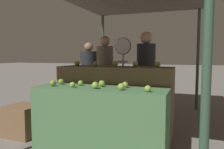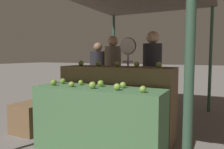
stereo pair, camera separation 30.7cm
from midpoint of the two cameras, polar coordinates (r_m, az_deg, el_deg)
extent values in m
cylinder|color=#33513D|center=(1.68, 18.82, 1.42)|extent=(0.07, 0.07, 2.40)
cylinder|color=#33513D|center=(6.07, -3.84, 4.01)|extent=(0.07, 0.07, 2.40)
cylinder|color=#33513D|center=(5.53, 20.06, 3.64)|extent=(0.07, 0.07, 2.40)
cube|color=#4C7A4C|center=(2.94, -6.33, -12.01)|extent=(1.75, 0.55, 0.88)
cube|color=brown|center=(3.44, -1.79, -7.36)|extent=(1.75, 0.55, 1.13)
sphere|color=#7AA338|center=(3.10, -17.99, -2.19)|extent=(0.08, 0.08, 0.08)
sphere|color=#8EB247|center=(2.91, -13.28, -2.64)|extent=(0.07, 0.07, 0.07)
sphere|color=#8EB247|center=(2.75, -7.63, -2.84)|extent=(0.09, 0.09, 0.09)
sphere|color=#8EB247|center=(2.61, -0.97, -3.24)|extent=(0.09, 0.09, 0.09)
sphere|color=#8EB247|center=(2.49, 5.88, -3.74)|extent=(0.08, 0.08, 0.08)
sphere|color=#7AA338|center=(3.27, -15.81, -1.82)|extent=(0.08, 0.08, 0.08)
sphere|color=#84AD3D|center=(3.09, -11.06, -2.20)|extent=(0.07, 0.07, 0.07)
sphere|color=#84AD3D|center=(2.93, -5.69, -2.38)|extent=(0.09, 0.09, 0.09)
sphere|color=#8EB247|center=(2.80, 0.32, -2.74)|extent=(0.08, 0.08, 0.08)
sphere|color=#7AA338|center=(3.65, -11.47, 2.89)|extent=(0.09, 0.09, 0.09)
sphere|color=#84AD3D|center=(3.49, -6.84, 2.82)|extent=(0.08, 0.08, 0.08)
sphere|color=#7AA338|center=(3.35, -1.74, 2.79)|extent=(0.08, 0.08, 0.08)
sphere|color=#8EB247|center=(3.25, 3.44, 2.70)|extent=(0.08, 0.08, 0.08)
sphere|color=#8EB247|center=(3.17, 9.15, 2.60)|extent=(0.08, 0.08, 0.08)
cylinder|color=#99999E|center=(4.00, 0.68, -2.93)|extent=(0.04, 0.04, 1.50)
cylinder|color=black|center=(3.96, 0.67, 7.45)|extent=(0.30, 0.01, 0.30)
cylinder|color=silver|center=(3.94, 0.59, 7.46)|extent=(0.28, 0.02, 0.28)
cylinder|color=#99999E|center=(3.94, 0.59, 4.40)|extent=(0.01, 0.01, 0.14)
cylinder|color=#99999E|center=(3.94, 0.59, 3.38)|extent=(0.20, 0.20, 0.03)
cube|color=#2D2D38|center=(4.27, 6.71, -7.12)|extent=(0.30, 0.24, 0.81)
cylinder|color=#232328|center=(4.18, 6.81, 3.12)|extent=(0.45, 0.45, 0.71)
sphere|color=tan|center=(4.19, 6.88, 9.53)|extent=(0.23, 0.23, 0.23)
cube|color=#2D2D38|center=(4.86, -3.65, -5.69)|extent=(0.27, 0.17, 0.80)
cylinder|color=#756656|center=(4.78, -3.70, 3.18)|extent=(0.37, 0.37, 0.70)
sphere|color=tan|center=(4.79, -3.73, 8.72)|extent=(0.23, 0.23, 0.23)
cube|color=#2D2D38|center=(5.36, -7.66, -5.02)|extent=(0.30, 0.19, 0.75)
cylinder|color=#232328|center=(5.28, -7.75, 2.47)|extent=(0.41, 0.41, 0.65)
sphere|color=#936B51|center=(5.28, -7.81, 7.15)|extent=(0.21, 0.21, 0.21)
cube|color=brown|center=(3.95, -24.19, -10.90)|extent=(0.49, 0.49, 0.49)
camera|label=1|loc=(0.15, -92.86, -0.25)|focal=35.00mm
camera|label=2|loc=(0.15, 87.14, 0.25)|focal=35.00mm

